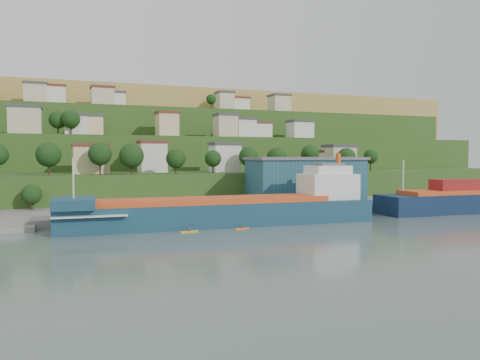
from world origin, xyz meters
name	(u,v)px	position (x,y,z in m)	size (l,w,h in m)	color
ground	(223,232)	(0.00, 0.00, 0.00)	(500.00, 500.00, 0.00)	#4C5C5A
quay	(259,212)	(20.00, 28.00, 0.00)	(220.00, 26.00, 4.00)	slate
hillside	(120,184)	(-0.01, 168.69, 0.09)	(360.00, 210.45, 96.00)	#284719
cargo_ship_near	(232,212)	(5.23, 8.98, 2.84)	(69.71, 14.41, 17.79)	#153B4F
warehouse	(304,179)	(34.60, 29.53, 8.43)	(32.90, 22.29, 12.80)	#1E4E5C
dinghy	(8,222)	(-40.18, 18.02, 1.59)	(3.85, 1.44, 0.77)	silver
kayak_orange	(242,228)	(4.97, 2.13, 0.23)	(3.13, 0.66, 0.78)	orange
kayak_yellow	(189,231)	(-6.27, 2.22, 0.27)	(3.68, 0.82, 0.91)	gold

